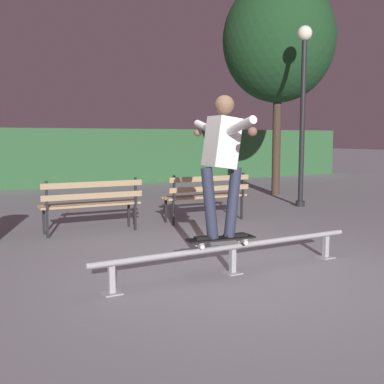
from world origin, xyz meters
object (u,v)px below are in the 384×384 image
Objects in this scene: tree_far_right at (279,41)px; lamp_post_right at (303,93)px; skateboarder at (222,154)px; skateboard at (221,239)px; grind_rail at (233,251)px; park_bench_left_center at (207,192)px; park_bench_leftmost at (91,200)px.

tree_far_right reaches higher than lamp_post_right.
lamp_post_right is at bearing 39.17° from skateboarder.
skateboard is 8.54m from tree_far_right.
skateboarder is at bearing -140.83° from lamp_post_right.
park_bench_left_center is at bearing 64.16° from grind_rail.
skateboarder is at bearing -118.21° from park_bench_left_center.
park_bench_leftmost is at bearing -155.84° from tree_far_right.
tree_far_right is at bearing 64.89° from lamp_post_right.
grind_rail is 2.08× the size of park_bench_left_center.
park_bench_leftmost is 0.41× the size of lamp_post_right.
tree_far_right is (5.18, 5.60, 3.77)m from grind_rail.
park_bench_leftmost is 0.29× the size of tree_far_right.
skateboarder is 0.96× the size of park_bench_left_center.
skateboarder is 3.11m from park_bench_leftmost.
skateboard is 0.51× the size of skateboarder.
lamp_post_right is (2.81, 0.62, 1.94)m from park_bench_left_center.
park_bench_left_center is at bearing 0.00° from park_bench_leftmost.
skateboarder is 5.77m from lamp_post_right.
lamp_post_right is at bearing 39.14° from skateboard.
grind_rail is at bearing -0.00° from skateboard.
park_bench_left_center is at bearing -144.83° from tree_far_right.
park_bench_left_center is (2.14, 0.00, 0.00)m from park_bench_leftmost.
tree_far_right reaches higher than skateboarder.
skateboarder is at bearing -6.66° from skateboard.
skateboard is at bearing -133.66° from tree_far_right.
skateboarder is 3.45m from park_bench_left_center.
skateboard is (-0.16, 0.00, 0.16)m from grind_rail.
tree_far_right is at bearing 24.16° from park_bench_leftmost.
grind_rail is 3.05m from park_bench_leftmost.
lamp_post_right reaches higher than skateboard.
park_bench_leftmost is at bearing 100.72° from skateboarder.
tree_far_right is 2.71m from lamp_post_right.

